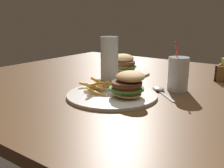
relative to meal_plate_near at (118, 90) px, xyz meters
name	(u,v)px	position (x,y,z in m)	size (l,w,h in m)	color
dining_table	(145,110)	(0.00, 0.21, -0.13)	(1.63, 1.27, 0.74)	brown
meal_plate_near	(118,90)	(0.00, 0.00, 0.00)	(0.31, 0.31, 0.10)	white
beer_glass	(109,60)	(-0.18, 0.20, 0.06)	(0.08, 0.08, 0.18)	silver
juice_glass	(178,75)	(0.13, 0.20, 0.03)	(0.08, 0.08, 0.18)	silver
spoon	(159,89)	(0.08, 0.15, -0.02)	(0.14, 0.14, 0.02)	silver
meal_plate_far	(125,67)	(-0.19, 0.34, 0.00)	(0.23, 0.23, 0.10)	white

